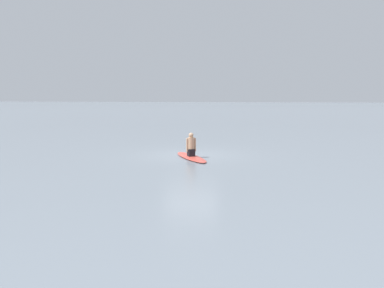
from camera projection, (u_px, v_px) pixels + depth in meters
The scene contains 3 objects.
ground_plane at pixel (191, 155), 18.73m from camera, with size 400.00×400.00×0.00m, color gray.
surfboard at pixel (191, 157), 17.81m from camera, with size 3.38×0.73×0.09m, color #D84C3F.
person_paddler at pixel (191, 146), 17.75m from camera, with size 0.43×0.43×1.03m.
Camera 1 is at (-4.20, 18.06, 2.66)m, focal length 37.91 mm.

